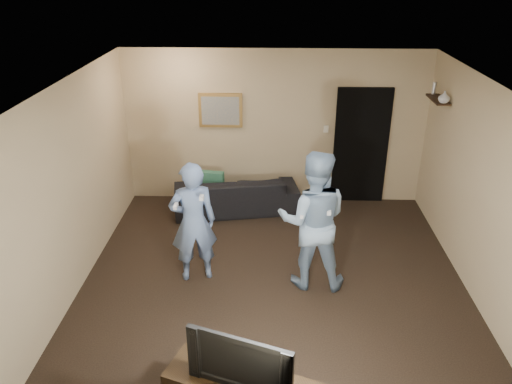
{
  "coord_description": "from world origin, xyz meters",
  "views": [
    {
      "loc": [
        -0.04,
        -5.49,
        3.89
      ],
      "look_at": [
        -0.24,
        0.3,
        1.15
      ],
      "focal_mm": 35.0,
      "sensor_mm": 36.0,
      "label": 1
    }
  ],
  "objects_px": {
    "television": "(243,356)",
    "wii_player_right": "(313,221)",
    "wii_player_left": "(193,222)",
    "sofa": "(236,193)"
  },
  "relations": [
    {
      "from": "wii_player_left",
      "to": "television",
      "type": "bearing_deg",
      "value": -71.34
    },
    {
      "from": "television",
      "to": "wii_player_right",
      "type": "xyz_separation_m",
      "value": [
        0.74,
        2.21,
        0.14
      ]
    },
    {
      "from": "sofa",
      "to": "television",
      "type": "bearing_deg",
      "value": 84.97
    },
    {
      "from": "television",
      "to": "wii_player_right",
      "type": "distance_m",
      "value": 2.34
    },
    {
      "from": "sofa",
      "to": "wii_player_right",
      "type": "distance_m",
      "value": 2.42
    },
    {
      "from": "wii_player_left",
      "to": "wii_player_right",
      "type": "xyz_separation_m",
      "value": [
        1.51,
        -0.07,
        0.1
      ]
    },
    {
      "from": "sofa",
      "to": "wii_player_left",
      "type": "relative_size",
      "value": 1.24
    },
    {
      "from": "wii_player_left",
      "to": "sofa",
      "type": "bearing_deg",
      "value": 78.58
    },
    {
      "from": "television",
      "to": "wii_player_right",
      "type": "height_order",
      "value": "wii_player_right"
    },
    {
      "from": "television",
      "to": "wii_player_left",
      "type": "distance_m",
      "value": 2.41
    }
  ]
}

